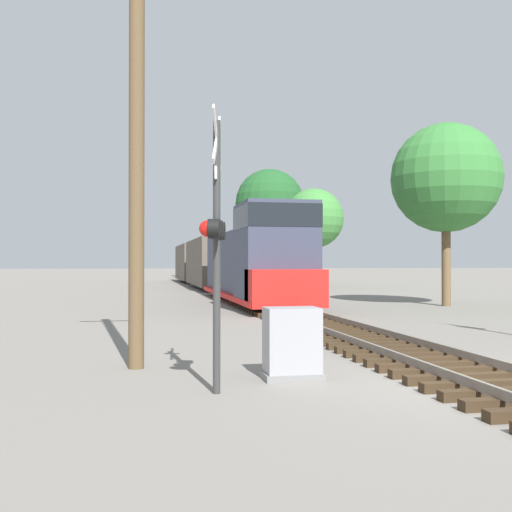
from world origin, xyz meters
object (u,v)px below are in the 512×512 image
utility_pole (137,112)px  tree_deep_background (270,204)px  relay_cabinet (292,344)px  tree_mid_background (314,218)px  crossing_signal_near (215,235)px  tree_far_right (446,178)px  freight_train (214,263)px

utility_pole → tree_deep_background: 44.79m
relay_cabinet → tree_deep_background: (9.51, 44.62, 6.99)m
tree_mid_background → tree_deep_background: bearing=102.4°
crossing_signal_near → relay_cabinet: 2.59m
tree_far_right → tree_deep_background: tree_deep_background is taller
freight_train → tree_far_right: (8.72, -18.97, 4.07)m
crossing_signal_near → tree_far_right: bearing=156.1°
relay_cabinet → tree_far_right: tree_far_right is taller
tree_far_right → relay_cabinet: bearing=-126.6°
tree_deep_background → crossing_signal_near: bearing=-103.6°
utility_pole → tree_deep_background: tree_deep_background is taller
utility_pole → tree_far_right: 20.33m
freight_train → tree_deep_background: tree_deep_background is taller
crossing_signal_near → tree_deep_background: tree_deep_background is taller
relay_cabinet → tree_deep_background: size_ratio=0.12×
tree_mid_background → tree_deep_background: size_ratio=0.74×
utility_pole → tree_mid_background: (14.08, 34.69, 0.61)m
utility_pole → crossing_signal_near: bearing=-64.1°
tree_mid_background → tree_deep_background: (-1.83, 8.32, 1.96)m
relay_cabinet → tree_mid_background: 38.37m
crossing_signal_near → relay_cabinet: (1.51, 0.92, -1.90)m
tree_far_right → tree_mid_background: tree_far_right is taller
tree_deep_background → freight_train: bearing=-123.5°
relay_cabinet → freight_train: bearing=85.0°
utility_pole → tree_far_right: (14.48, 14.23, 1.06)m
relay_cabinet → utility_pole: utility_pole is taller
freight_train → relay_cabinet: (-3.02, -34.81, -1.40)m
utility_pole → tree_mid_background: size_ratio=1.22×
freight_train → utility_pole: utility_pole is taller
freight_train → relay_cabinet: bearing=-95.0°
tree_deep_background → relay_cabinet: bearing=-102.0°
tree_deep_background → utility_pole: bearing=-105.9°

